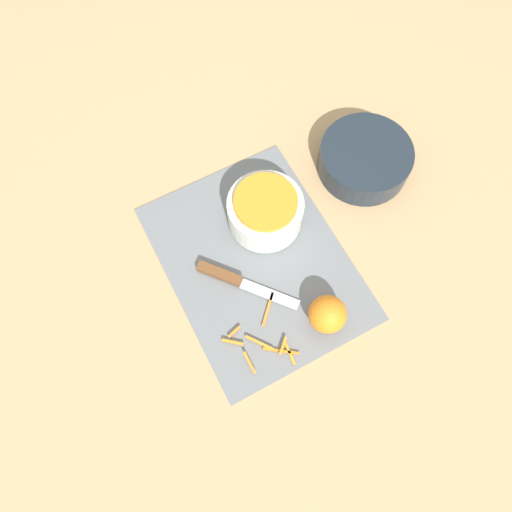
{
  "coord_description": "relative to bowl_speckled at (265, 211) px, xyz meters",
  "views": [
    {
      "loc": [
        0.33,
        -0.18,
        0.96
      ],
      "look_at": [
        0.0,
        0.0,
        0.04
      ],
      "focal_mm": 35.0,
      "sensor_mm": 36.0,
      "label": 1
    }
  ],
  "objects": [
    {
      "name": "cutting_board",
      "position": [
        0.08,
        -0.06,
        -0.05
      ],
      "size": [
        0.46,
        0.35,
        0.01
      ],
      "color": "slate",
      "rests_on": "ground_plane"
    },
    {
      "name": "orange_left",
      "position": [
        0.25,
        0.0,
        -0.01
      ],
      "size": [
        0.07,
        0.07,
        0.07
      ],
      "color": "orange",
      "rests_on": "cutting_board"
    },
    {
      "name": "bowl_speckled",
      "position": [
        0.0,
        0.0,
        0.0
      ],
      "size": [
        0.16,
        0.16,
        0.09
      ],
      "color": "silver",
      "rests_on": "cutting_board"
    },
    {
      "name": "knife",
      "position": [
        0.09,
        -0.13,
        -0.04
      ],
      "size": [
        0.18,
        0.16,
        0.02
      ],
      "rotation": [
        0.0,
        0.0,
        0.69
      ],
      "color": "brown",
      "rests_on": "cutting_board"
    },
    {
      "name": "ground_plane",
      "position": [
        0.08,
        -0.06,
        -0.05
      ],
      "size": [
        4.0,
        4.0,
        0.0
      ],
      "primitive_type": "plane",
      "color": "tan"
    },
    {
      "name": "bowl_dark",
      "position": [
        -0.02,
        0.26,
        -0.02
      ],
      "size": [
        0.2,
        0.2,
        0.06
      ],
      "color": "#1E2833",
      "rests_on": "ground_plane"
    },
    {
      "name": "peel_pile",
      "position": [
        0.23,
        -0.12,
        -0.04
      ],
      "size": [
        0.15,
        0.14,
        0.01
      ],
      "color": "orange",
      "rests_on": "cutting_board"
    }
  ]
}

